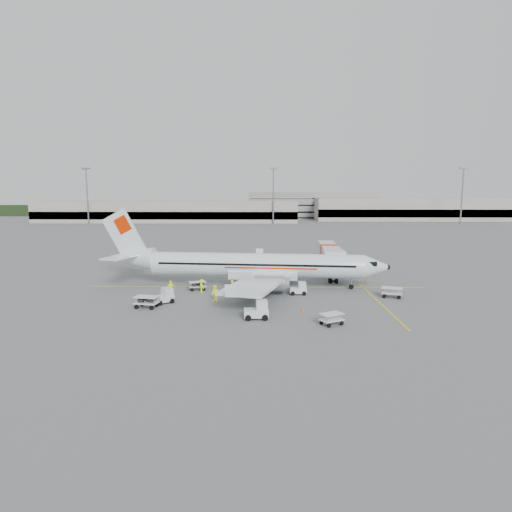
% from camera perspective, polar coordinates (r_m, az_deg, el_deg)
% --- Properties ---
extents(ground, '(360.00, 360.00, 0.00)m').
position_cam_1_polar(ground, '(55.99, -0.03, -4.15)').
color(ground, '#56595B').
extents(stripe_lead, '(44.00, 0.20, 0.01)m').
position_cam_1_polar(stripe_lead, '(55.99, -0.03, -4.14)').
color(stripe_lead, yellow).
rests_on(stripe_lead, ground).
extents(stripe_cross, '(0.20, 20.00, 0.01)m').
position_cam_1_polar(stripe_cross, '(49.93, 16.17, -6.02)').
color(stripe_cross, yellow).
rests_on(stripe_cross, ground).
extents(terminal_west, '(110.00, 22.00, 9.00)m').
position_cam_1_polar(terminal_west, '(189.29, -11.60, 5.86)').
color(terminal_west, gray).
rests_on(terminal_west, ground).
extents(terminal_east, '(90.00, 26.00, 10.00)m').
position_cam_1_polar(terminal_east, '(211.38, 20.13, 5.90)').
color(terminal_east, gray).
rests_on(terminal_east, ground).
extents(parking_garage, '(62.00, 24.00, 14.00)m').
position_cam_1_polar(parking_garage, '(216.06, 7.40, 6.91)').
color(parking_garage, slate).
rests_on(parking_garage, ground).
extents(treeline, '(300.00, 3.00, 6.00)m').
position_cam_1_polar(treeline, '(229.84, 0.72, 6.06)').
color(treeline, black).
rests_on(treeline, ground).
extents(mast_west, '(3.20, 1.20, 22.00)m').
position_cam_1_polar(mast_west, '(186.67, -21.57, 7.42)').
color(mast_west, slate).
rests_on(mast_west, ground).
extents(mast_center, '(3.20, 1.20, 22.00)m').
position_cam_1_polar(mast_center, '(172.71, 2.32, 7.96)').
color(mast_center, slate).
rests_on(mast_center, ground).
extents(mast_east, '(3.20, 1.20, 22.00)m').
position_cam_1_polar(mast_east, '(189.90, 25.77, 7.18)').
color(mast_east, slate).
rests_on(mast_east, ground).
extents(aircraft, '(38.64, 31.59, 9.96)m').
position_cam_1_polar(aircraft, '(55.14, 0.02, 0.92)').
color(aircraft, white).
rests_on(aircraft, ground).
extents(jet_bridge, '(4.12, 17.39, 4.53)m').
position_cam_1_polar(jet_bridge, '(64.97, 9.70, -0.49)').
color(jet_bridge, silver).
rests_on(jet_bridge, ground).
extents(belt_loader, '(4.75, 2.77, 2.42)m').
position_cam_1_polar(belt_loader, '(53.81, -1.37, -3.35)').
color(belt_loader, silver).
rests_on(belt_loader, ground).
extents(tug_fore, '(2.01, 1.15, 1.55)m').
position_cam_1_polar(tug_fore, '(51.99, 5.65, -4.29)').
color(tug_fore, silver).
rests_on(tug_fore, ground).
extents(tug_mid, '(2.47, 1.53, 1.84)m').
position_cam_1_polar(tug_mid, '(41.81, 0.03, -7.18)').
color(tug_mid, silver).
rests_on(tug_mid, ground).
extents(tug_aft, '(2.46, 2.37, 1.68)m').
position_cam_1_polar(tug_aft, '(48.70, -12.26, -5.23)').
color(tug_aft, silver).
rests_on(tug_aft, ground).
extents(cart_loaded_a, '(2.40, 1.82, 1.11)m').
position_cam_1_polar(cart_loaded_a, '(54.54, -7.82, -3.97)').
color(cart_loaded_a, silver).
rests_on(cart_loaded_a, ground).
extents(cart_loaded_b, '(2.67, 1.87, 1.28)m').
position_cam_1_polar(cart_loaded_b, '(47.21, -14.40, -5.98)').
color(cart_loaded_b, silver).
rests_on(cart_loaded_b, ground).
extents(cart_empty_a, '(2.49, 2.17, 1.12)m').
position_cam_1_polar(cart_empty_a, '(40.65, 10.05, -8.29)').
color(cart_empty_a, silver).
rests_on(cart_empty_a, ground).
extents(cart_empty_b, '(2.65, 2.06, 1.21)m').
position_cam_1_polar(cart_empty_b, '(52.69, 17.67, -4.67)').
color(cart_empty_b, silver).
rests_on(cart_empty_b, ground).
extents(cone_nose, '(0.33, 0.33, 0.54)m').
position_cam_1_polar(cone_nose, '(61.41, 14.55, -3.05)').
color(cone_nose, '#FF4E06').
rests_on(cone_nose, ground).
extents(cone_port, '(0.37, 0.37, 0.61)m').
position_cam_1_polar(cone_port, '(64.69, 0.22, -2.17)').
color(cone_port, '#FF4E06').
rests_on(cone_port, ground).
extents(cone_stbd, '(0.33, 0.33, 0.54)m').
position_cam_1_polar(cone_stbd, '(44.87, 6.28, -7.01)').
color(cone_stbd, '#FF4E06').
rests_on(cone_stbd, ground).
extents(crew_a, '(0.80, 0.81, 1.89)m').
position_cam_1_polar(crew_a, '(51.11, -3.12, -4.29)').
color(crew_a, '#EEFF10').
rests_on(crew_a, ground).
extents(crew_b, '(1.14, 1.14, 1.86)m').
position_cam_1_polar(crew_b, '(48.66, -5.47, -4.98)').
color(crew_b, '#EEFF10').
rests_on(crew_b, ground).
extents(crew_c, '(1.05, 1.23, 1.65)m').
position_cam_1_polar(crew_c, '(53.18, -7.23, -3.98)').
color(crew_c, '#EEFF10').
rests_on(crew_c, ground).
extents(crew_d, '(1.07, 0.97, 1.75)m').
position_cam_1_polar(crew_d, '(52.52, -11.28, -4.17)').
color(crew_d, '#EEFF10').
rests_on(crew_d, ground).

